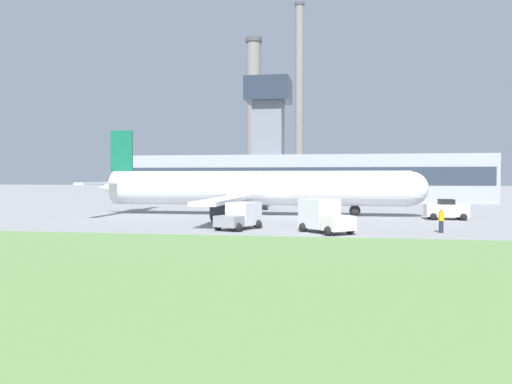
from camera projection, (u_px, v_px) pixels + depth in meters
ground_plane at (277, 216)px, 52.39m from camera, size 400.00×400.00×0.00m
grass_strip at (147, 302)px, 16.38m from camera, size 240.00×37.00×0.06m
terminal_building at (298, 173)px, 87.97m from camera, size 62.09×13.09×21.55m
smokestack_left at (254, 116)px, 120.57m from camera, size 3.98×3.98×37.65m
smokestack_right at (299, 99)px, 118.99m from camera, size 2.34×2.34×45.50m
airplane at (252, 189)px, 54.26m from camera, size 36.32×32.64×9.41m
pushback_tug at (446, 210)px, 48.46m from camera, size 3.92×2.73×1.99m
baggage_truck at (324, 217)px, 37.03m from camera, size 4.32×4.62×2.49m
fuel_truck at (240, 216)px, 39.54m from camera, size 3.50×4.51×2.11m
ground_crew_person at (441, 220)px, 36.88m from camera, size 0.48×0.48×1.84m
traffic_cone_near_nose at (317, 223)px, 41.11m from camera, size 0.46×0.46×0.68m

